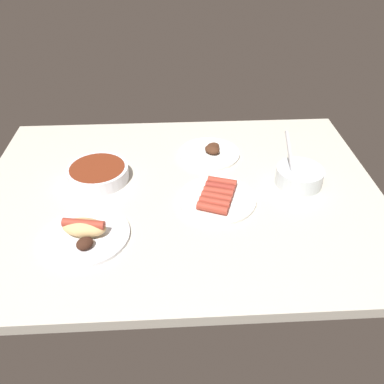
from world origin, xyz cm
name	(u,v)px	position (x,y,z in cm)	size (l,w,h in cm)	color
ground_plane	(180,195)	(0.00, 0.00, -1.50)	(120.00, 90.00, 3.00)	beige
plate_sausages	(217,197)	(-10.55, 5.15, 1.12)	(22.58, 22.58, 3.38)	white
plate_hotdog_assembled	(85,232)	(25.03, 18.82, 1.73)	(22.73, 22.73, 5.61)	white
bowl_chili	(98,173)	(25.15, -7.59, 2.44)	(18.75, 18.75, 4.43)	white
plate_grilled_meat	(210,153)	(-10.69, -20.32, 0.87)	(20.64, 20.64, 3.71)	white
bowl_coleslaw	(299,176)	(-36.24, -1.98, 2.96)	(14.16, 14.27, 14.91)	silver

